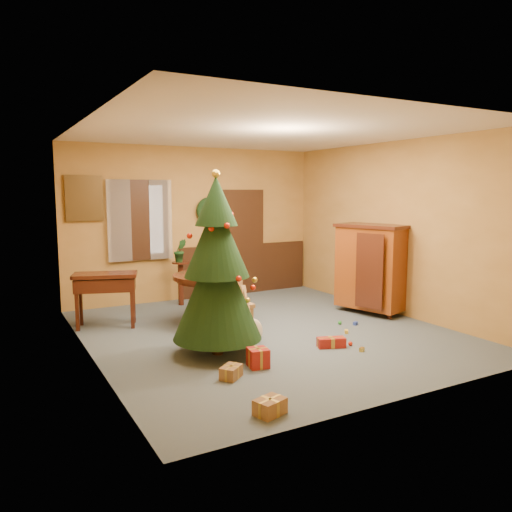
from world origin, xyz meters
TOP-DOWN VIEW (x-y plane):
  - room_envelope at (0.21, 2.70)m, footprint 5.50×5.50m
  - dining_table at (-0.55, 0.83)m, footprint 1.15×1.15m
  - urn at (-0.55, 0.83)m, footprint 0.32×0.32m
  - centerpiece_plant at (-0.55, 0.83)m, footprint 0.37×0.32m
  - chair_near at (-0.54, 0.06)m, footprint 0.45×0.45m
  - chair_far at (-0.02, 1.45)m, footprint 0.58×0.58m
  - guitar at (-0.44, -0.37)m, footprint 0.38×0.53m
  - plant_stand at (-0.50, 2.28)m, footprint 0.31×0.31m
  - stand_plant at (-0.50, 2.28)m, footprint 0.25×0.21m
  - christmas_tree at (-1.05, -0.56)m, footprint 1.13×1.13m
  - writing_desk at (-2.01, 1.43)m, footprint 1.04×0.73m
  - sideboard at (2.15, 0.17)m, footprint 0.93×1.31m
  - gift_a at (-1.35, -2.40)m, footprint 0.33×0.28m
  - gift_b at (-0.83, -1.24)m, footprint 0.26×0.26m
  - gift_c at (-1.27, -1.41)m, footprint 0.31×0.30m
  - gift_d at (0.39, -1.05)m, footprint 0.40×0.27m
  - toy_a at (1.40, -0.34)m, footprint 0.09×0.08m
  - toy_b at (1.21, -0.20)m, footprint 0.06×0.06m
  - toy_c at (0.99, -0.63)m, footprint 0.09×0.09m
  - toy_d at (0.65, -1.13)m, footprint 0.06×0.06m
  - toy_e at (0.63, -1.39)m, footprint 0.09×0.08m

SIDE VIEW (x-z plane):
  - toy_a at x=1.40m, z-range 0.00..0.05m
  - toy_c at x=0.99m, z-range 0.00..0.05m
  - toy_e at x=0.63m, z-range 0.00..0.05m
  - toy_b at x=1.21m, z-range 0.00..0.06m
  - toy_d at x=0.65m, z-range 0.00..0.06m
  - gift_d at x=0.39m, z-range 0.00..0.13m
  - gift_c at x=-1.27m, z-range 0.00..0.14m
  - gift_a at x=-1.35m, z-range 0.00..0.15m
  - gift_b at x=-0.83m, z-range 0.00..0.23m
  - guitar at x=-0.44m, z-range 0.01..0.75m
  - plant_stand at x=-0.50m, z-range 0.10..0.90m
  - dining_table at x=-0.55m, z-range 0.16..0.94m
  - chair_near at x=-0.54m, z-range 0.04..1.07m
  - chair_far at x=-0.02m, z-range 0.04..1.09m
  - writing_desk at x=-2.01m, z-range 0.21..1.05m
  - sideboard at x=2.15m, z-range 0.05..1.57m
  - urn at x=-0.55m, z-range 0.79..1.02m
  - stand_plant at x=-0.50m, z-range 0.80..1.22m
  - christmas_tree at x=-1.05m, z-range -0.06..2.28m
  - room_envelope at x=0.21m, z-range -1.63..3.87m
  - centerpiece_plant at x=-0.55m, z-range 1.02..1.43m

